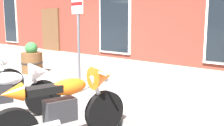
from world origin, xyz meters
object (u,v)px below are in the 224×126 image
(barrel_planter, at_px, (32,60))
(motorcycle_white_sport, at_px, (6,91))
(parking_sign, at_px, (78,29))
(motorcycle_orange_sport, at_px, (68,104))

(barrel_planter, bearing_deg, motorcycle_white_sport, -35.76)
(parking_sign, relative_size, barrel_planter, 2.26)
(motorcycle_white_sport, relative_size, motorcycle_orange_sport, 0.99)
(motorcycle_white_sport, bearing_deg, parking_sign, 95.46)
(motorcycle_orange_sport, height_order, parking_sign, parking_sign)
(motorcycle_white_sport, distance_m, motorcycle_orange_sport, 1.49)
(motorcycle_orange_sport, distance_m, parking_sign, 2.48)
(motorcycle_white_sport, xyz_separation_m, parking_sign, (-0.17, 1.79, 1.05))
(motorcycle_white_sport, bearing_deg, barrel_planter, 144.24)
(parking_sign, distance_m, barrel_planter, 3.20)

